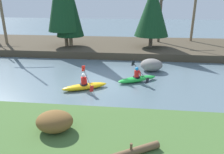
{
  "coord_description": "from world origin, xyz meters",
  "views": [
    {
      "loc": [
        2.47,
        -12.58,
        5.22
      ],
      "look_at": [
        1.06,
        0.05,
        0.55
      ],
      "focal_mm": 35.0,
      "sensor_mm": 36.0,
      "label": 1
    }
  ],
  "objects_px": {
    "boulder_midstream": "(151,65)",
    "driftwood_log": "(125,154)",
    "kayaker_lead": "(139,79)",
    "kayaker_middle": "(85,86)"
  },
  "relations": [
    {
      "from": "boulder_midstream",
      "to": "driftwood_log",
      "type": "bearing_deg",
      "value": -97.6
    },
    {
      "from": "kayaker_lead",
      "to": "driftwood_log",
      "type": "relative_size",
      "value": 1.23
    },
    {
      "from": "kayaker_middle",
      "to": "boulder_midstream",
      "type": "distance_m",
      "value": 5.74
    },
    {
      "from": "boulder_midstream",
      "to": "driftwood_log",
      "type": "height_order",
      "value": "driftwood_log"
    },
    {
      "from": "kayaker_lead",
      "to": "boulder_midstream",
      "type": "xyz_separation_m",
      "value": [
        0.94,
        2.31,
        0.26
      ]
    },
    {
      "from": "driftwood_log",
      "to": "kayaker_middle",
      "type": "bearing_deg",
      "value": 82.67
    },
    {
      "from": "kayaker_middle",
      "to": "boulder_midstream",
      "type": "xyz_separation_m",
      "value": [
        4.15,
        3.96,
        0.24
      ]
    },
    {
      "from": "kayaker_middle",
      "to": "driftwood_log",
      "type": "relative_size",
      "value": 1.25
    },
    {
      "from": "boulder_midstream",
      "to": "driftwood_log",
      "type": "xyz_separation_m",
      "value": [
        -1.4,
        -10.46,
        0.34
      ]
    },
    {
      "from": "kayaker_lead",
      "to": "kayaker_middle",
      "type": "xyz_separation_m",
      "value": [
        -3.21,
        -1.65,
        0.02
      ]
    }
  ]
}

